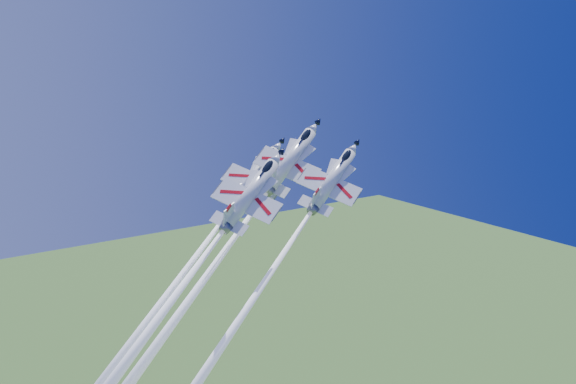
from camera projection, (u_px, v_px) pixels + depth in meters
jet_lead at (212, 268)px, 94.92m from camera, size 46.72×29.31×47.31m
jet_left at (180, 277)px, 96.67m from camera, size 43.50×27.22×44.02m
jet_right at (255, 297)px, 89.73m from camera, size 45.09×28.89×45.92m
jet_slot at (183, 285)px, 87.51m from camera, size 39.06×23.06×38.91m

